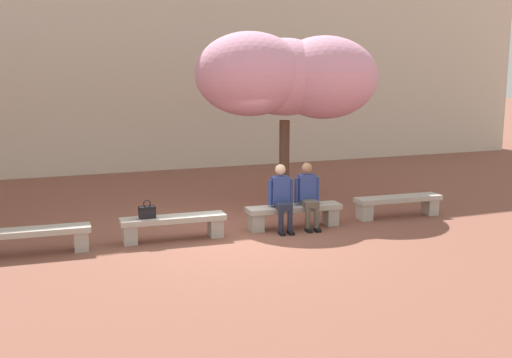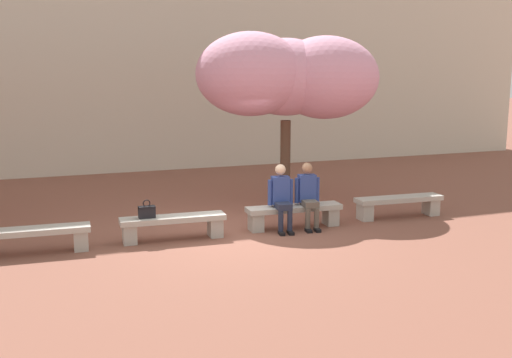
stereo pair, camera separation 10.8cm
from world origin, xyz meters
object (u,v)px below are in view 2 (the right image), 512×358
(person_seated_right, at_px, (308,193))
(handbag, at_px, (147,211))
(stone_bench_near_west, at_px, (173,224))
(person_seated_left, at_px, (281,195))
(stone_bench_center, at_px, (294,213))
(stone_bench_near_east, at_px, (399,203))
(cherry_tree_main, at_px, (288,77))
(stone_bench_west_end, at_px, (32,236))

(person_seated_right, bearing_deg, handbag, 178.67)
(stone_bench_near_west, relative_size, person_seated_left, 1.51)
(stone_bench_center, xyz_separation_m, stone_bench_near_east, (2.45, 0.00, 0.00))
(stone_bench_center, relative_size, person_seated_left, 1.51)
(person_seated_right, bearing_deg, cherry_tree_main, 76.59)
(person_seated_left, height_order, cherry_tree_main, cherry_tree_main)
(stone_bench_near_west, height_order, stone_bench_center, same)
(stone_bench_center, relative_size, cherry_tree_main, 0.45)
(stone_bench_west_end, xyz_separation_m, cherry_tree_main, (5.70, 2.20, 2.65))
(stone_bench_near_east, relative_size, person_seated_left, 1.51)
(stone_bench_west_end, height_order, person_seated_right, person_seated_right)
(person_seated_left, bearing_deg, stone_bench_near_west, 178.59)
(stone_bench_near_east, relative_size, handbag, 5.76)
(stone_bench_west_end, height_order, handbag, handbag)
(person_seated_left, xyz_separation_m, handbag, (-2.62, 0.07, -0.12))
(stone_bench_west_end, bearing_deg, stone_bench_near_east, 0.00)
(stone_bench_west_end, distance_m, person_seated_right, 5.18)
(stone_bench_center, bearing_deg, person_seated_left, -169.99)
(stone_bench_near_west, distance_m, handbag, 0.55)
(cherry_tree_main, bearing_deg, handbag, -149.72)
(stone_bench_near_east, distance_m, person_seated_left, 2.77)
(stone_bench_near_east, bearing_deg, stone_bench_near_west, 180.00)
(stone_bench_west_end, xyz_separation_m, handbag, (1.97, 0.02, 0.27))
(person_seated_right, relative_size, cherry_tree_main, 0.30)
(stone_bench_near_east, distance_m, cherry_tree_main, 3.81)
(stone_bench_west_end, bearing_deg, stone_bench_near_west, 0.00)
(person_seated_right, bearing_deg, stone_bench_near_east, 1.39)
(stone_bench_center, height_order, person_seated_right, person_seated_right)
(stone_bench_center, bearing_deg, stone_bench_west_end, 180.00)
(person_seated_right, bearing_deg, person_seated_left, -179.98)
(stone_bench_center, distance_m, person_seated_left, 0.50)
(stone_bench_center, height_order, handbag, handbag)
(stone_bench_west_end, xyz_separation_m, person_seated_left, (4.59, -0.05, 0.39))
(stone_bench_near_west, height_order, handbag, handbag)
(person_seated_left, height_order, handbag, person_seated_left)
(stone_bench_center, distance_m, person_seated_right, 0.48)
(stone_bench_near_west, distance_m, person_seated_right, 2.75)
(handbag, height_order, cherry_tree_main, cherry_tree_main)
(stone_bench_west_end, bearing_deg, person_seated_left, -0.66)
(person_seated_right, bearing_deg, stone_bench_west_end, 179.42)
(stone_bench_near_east, height_order, cherry_tree_main, cherry_tree_main)
(person_seated_right, distance_m, handbag, 3.20)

